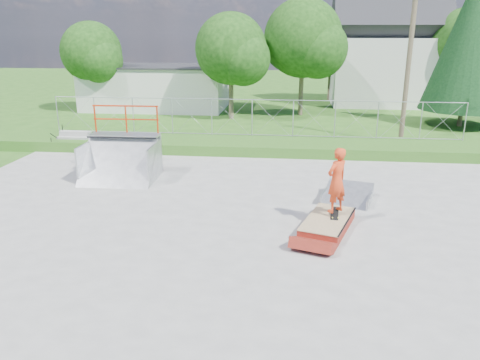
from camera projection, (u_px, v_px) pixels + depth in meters
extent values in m
plane|color=#2A5A19|center=(220.00, 230.00, 13.32)|extent=(120.00, 120.00, 0.00)
cube|color=gray|center=(220.00, 229.00, 13.31)|extent=(20.00, 16.00, 0.04)
cube|color=#2A5A19|center=(250.00, 145.00, 22.25)|extent=(24.00, 3.00, 0.50)
cube|color=maroon|center=(327.00, 224.00, 13.29)|extent=(1.76, 2.53, 0.32)
cube|color=#9E855A|center=(328.00, 219.00, 13.24)|extent=(1.78, 2.55, 0.02)
cube|color=black|center=(335.00, 214.00, 13.45)|extent=(0.30, 0.81, 0.13)
imported|color=red|center=(337.00, 183.00, 13.17)|extent=(0.81, 0.79, 1.88)
cube|color=silver|center=(158.00, 88.00, 34.56)|extent=(10.00, 6.00, 3.00)
cube|color=silver|center=(385.00, 71.00, 36.27)|extent=(8.00, 6.00, 5.00)
cube|color=#28282D|center=(389.00, 25.00, 35.25)|extent=(8.40, 6.08, 6.08)
cylinder|color=brown|center=(409.00, 62.00, 22.71)|extent=(0.24, 0.24, 8.00)
cylinder|color=brown|center=(231.00, 100.00, 30.22)|extent=(0.30, 0.30, 2.45)
sphere|color=#13370F|center=(231.00, 49.00, 29.27)|extent=(4.48, 4.48, 4.48)
sphere|color=#13370F|center=(243.00, 59.00, 28.82)|extent=(3.36, 3.36, 3.36)
cylinder|color=brown|center=(301.00, 94.00, 31.60)|extent=(0.30, 0.30, 2.80)
sphere|color=#13370F|center=(303.00, 38.00, 30.50)|extent=(5.12, 5.12, 5.12)
sphere|color=#13370F|center=(318.00, 49.00, 29.99)|extent=(3.84, 3.84, 3.84)
cylinder|color=brown|center=(95.00, 95.00, 33.20)|extent=(0.30, 0.30, 2.27)
sphere|color=#13370F|center=(91.00, 52.00, 32.31)|extent=(4.16, 4.16, 4.16)
sphere|color=#13370F|center=(100.00, 60.00, 31.89)|extent=(3.12, 3.12, 3.12)
cylinder|color=brown|center=(458.00, 91.00, 34.21)|extent=(0.30, 0.30, 2.62)
sphere|color=#13370F|center=(465.00, 42.00, 33.18)|extent=(4.80, 4.80, 4.80)
sphere|color=#13370F|center=(480.00, 51.00, 32.70)|extent=(3.60, 3.60, 3.60)
cylinder|color=brown|center=(330.00, 87.00, 39.02)|extent=(0.30, 0.30, 2.10)
sphere|color=#13370F|center=(331.00, 53.00, 38.20)|extent=(3.84, 3.84, 3.84)
sphere|color=#13370F|center=(341.00, 60.00, 37.82)|extent=(2.88, 2.88, 2.88)
cylinder|color=brown|center=(461.00, 116.00, 28.00)|extent=(0.28, 0.28, 1.20)
cone|color=black|center=(472.00, 39.00, 26.66)|extent=(5.04, 5.04, 8.10)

